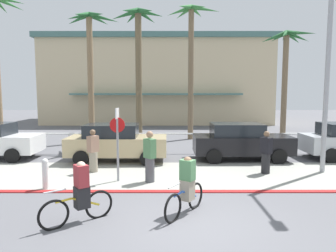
# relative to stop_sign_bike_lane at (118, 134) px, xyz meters

# --- Properties ---
(ground_plane) EXTENTS (80.00, 80.00, 0.00)m
(ground_plane) POSITION_rel_stop_sign_bike_lane_xyz_m (2.29, 6.65, -1.68)
(ground_plane) COLOR #5B5B60
(sidewalk_strip) EXTENTS (44.00, 4.00, 0.02)m
(sidewalk_strip) POSITION_rel_stop_sign_bike_lane_xyz_m (2.29, 0.85, -1.67)
(sidewalk_strip) COLOR #9E9E93
(sidewalk_strip) RESTS_ON ground
(curb_paint) EXTENTS (44.00, 0.24, 0.03)m
(curb_paint) POSITION_rel_stop_sign_bike_lane_xyz_m (2.29, -1.15, -1.66)
(curb_paint) COLOR maroon
(curb_paint) RESTS_ON ground
(building_backdrop) EXTENTS (23.20, 12.29, 8.74)m
(building_backdrop) POSITION_rel_stop_sign_bike_lane_xyz_m (0.65, 24.08, 2.71)
(building_backdrop) COLOR beige
(building_backdrop) RESTS_ON ground
(rail_fence) EXTENTS (24.90, 0.08, 1.04)m
(rail_fence) POSITION_rel_stop_sign_bike_lane_xyz_m (2.29, 5.15, -0.84)
(rail_fence) COLOR white
(rail_fence) RESTS_ON ground
(stop_sign_bike_lane) EXTENTS (0.52, 0.56, 2.56)m
(stop_sign_bike_lane) POSITION_rel_stop_sign_bike_lane_xyz_m (0.00, 0.00, 0.00)
(stop_sign_bike_lane) COLOR gray
(stop_sign_bike_lane) RESTS_ON ground
(bollard_1) EXTENTS (0.20, 0.20, 1.00)m
(bollard_1) POSITION_rel_stop_sign_bike_lane_xyz_m (-2.18, -0.88, -1.16)
(bollard_1) COLOR white
(bollard_1) RESTS_ON ground
(streetlight_curb) EXTENTS (0.24, 2.54, 7.50)m
(streetlight_curb) POSITION_rel_stop_sign_bike_lane_xyz_m (7.74, 0.99, 2.60)
(streetlight_curb) COLOR #9EA0A5
(streetlight_curb) RESTS_ON ground
(palm_tree_2) EXTENTS (3.45, 3.24, 7.98)m
(palm_tree_2) POSITION_rel_stop_sign_bike_lane_xyz_m (-3.02, 8.74, 4.24)
(palm_tree_2) COLOR #846B4C
(palm_tree_2) RESTS_ON ground
(palm_tree_3) EXTENTS (2.94, 3.23, 7.77)m
(palm_tree_3) POSITION_rel_stop_sign_bike_lane_xyz_m (0.09, 7.08, 3.94)
(palm_tree_3) COLOR brown
(palm_tree_3) RESTS_ON ground
(palm_tree_4) EXTENTS (3.44, 3.29, 8.76)m
(palm_tree_4) POSITION_rel_stop_sign_bike_lane_xyz_m (3.25, 10.05, 4.63)
(palm_tree_4) COLOR #756047
(palm_tree_4) RESTS_ON ground
(palm_tree_5) EXTENTS (3.04, 3.04, 7.08)m
(palm_tree_5) POSITION_rel_stop_sign_bike_lane_xyz_m (9.34, 9.61, 3.79)
(palm_tree_5) COLOR #756047
(palm_tree_5) RESTS_ON ground
(car_tan_1) EXTENTS (4.40, 2.02, 1.69)m
(car_tan_1) POSITION_rel_stop_sign_bike_lane_xyz_m (-0.59, 3.19, -0.81)
(car_tan_1) COLOR tan
(car_tan_1) RESTS_ON ground
(car_black_2) EXTENTS (4.40, 2.02, 1.69)m
(car_black_2) POSITION_rel_stop_sign_bike_lane_xyz_m (5.09, 3.52, -0.81)
(car_black_2) COLOR black
(car_black_2) RESTS_ON ground
(cyclist_blue_0) EXTENTS (1.07, 1.54, 1.50)m
(cyclist_blue_0) POSITION_rel_stop_sign_bike_lane_xyz_m (2.21, -2.89, -0.98)
(cyclist_blue_0) COLOR black
(cyclist_blue_0) RESTS_ON ground
(cyclist_yellow_1) EXTENTS (1.48, 1.16, 1.50)m
(cyclist_yellow_1) POSITION_rel_stop_sign_bike_lane_xyz_m (-0.34, -3.44, -0.98)
(cyclist_yellow_1) COLOR black
(cyclist_yellow_1) RESTS_ON ground
(pedestrian_0) EXTENTS (0.44, 0.48, 1.65)m
(pedestrian_0) POSITION_rel_stop_sign_bike_lane_xyz_m (5.46, 1.02, -0.92)
(pedestrian_0) COLOR #232326
(pedestrian_0) RESTS_ON ground
(pedestrian_1) EXTENTS (0.45, 0.48, 1.68)m
(pedestrian_1) POSITION_rel_stop_sign_bike_lane_xyz_m (-1.16, 1.25, -0.90)
(pedestrian_1) COLOR gray
(pedestrian_1) RESTS_ON ground
(pedestrian_2) EXTENTS (0.46, 0.47, 1.78)m
(pedestrian_2) POSITION_rel_stop_sign_bike_lane_xyz_m (1.11, -0.11, -0.85)
(pedestrian_2) COLOR #4C4C51
(pedestrian_2) RESTS_ON ground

